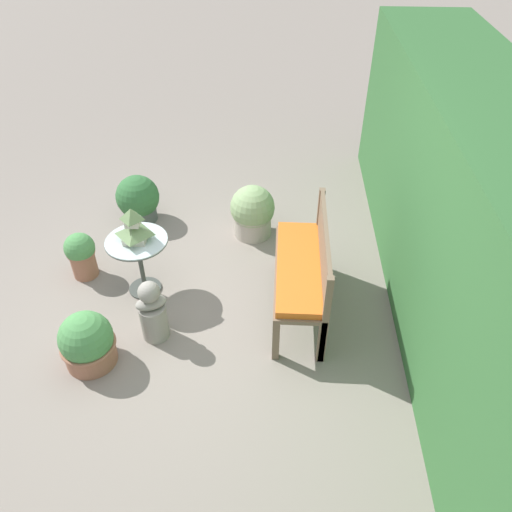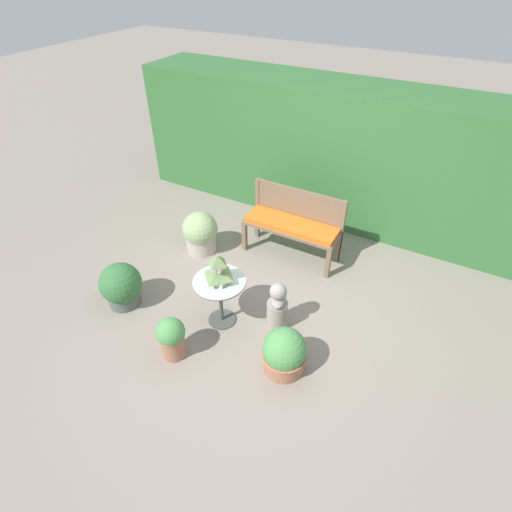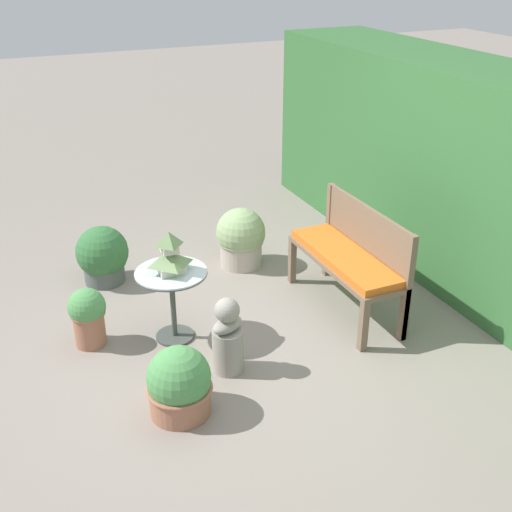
% 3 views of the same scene
% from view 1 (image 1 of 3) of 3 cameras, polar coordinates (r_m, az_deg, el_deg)
% --- Properties ---
extents(ground, '(30.00, 30.00, 0.00)m').
position_cam_1_polar(ground, '(4.78, -7.72, -6.49)').
color(ground, gray).
extents(foliage_hedge_back, '(6.40, 1.06, 1.97)m').
position_cam_1_polar(foliage_hedge_back, '(4.37, 24.44, 1.79)').
color(foliage_hedge_back, '#336633').
rests_on(foliage_hedge_back, ground).
extents(garden_bench, '(1.30, 0.44, 0.54)m').
position_cam_1_polar(garden_bench, '(4.50, 4.97, -1.63)').
color(garden_bench, brown).
rests_on(garden_bench, ground).
extents(bench_backrest, '(1.30, 0.06, 0.94)m').
position_cam_1_polar(bench_backrest, '(4.37, 7.73, 0.38)').
color(bench_backrest, brown).
rests_on(bench_backrest, ground).
extents(patio_table, '(0.58, 0.58, 0.61)m').
position_cam_1_polar(patio_table, '(4.79, -13.29, 0.50)').
color(patio_table, '#424742').
rests_on(patio_table, ground).
extents(pagoda_birdhouse, '(0.27, 0.27, 0.35)m').
position_cam_1_polar(pagoda_birdhouse, '(4.62, -13.80, 3.22)').
color(pagoda_birdhouse, beige).
rests_on(pagoda_birdhouse, patio_table).
extents(garden_bust, '(0.25, 0.30, 0.62)m').
position_cam_1_polar(garden_bust, '(4.44, -11.72, -6.35)').
color(garden_bust, gray).
rests_on(garden_bust, ground).
extents(potted_plant_path_edge, '(0.49, 0.49, 0.60)m').
position_cam_1_polar(potted_plant_path_edge, '(5.52, -0.40, 5.04)').
color(potted_plant_path_edge, '#ADA393').
rests_on(potted_plant_path_edge, ground).
extents(potted_plant_patio_mid, '(0.46, 0.46, 0.51)m').
position_cam_1_polar(potted_plant_patio_mid, '(4.41, -18.73, -9.30)').
color(potted_plant_patio_mid, '#9E664C').
rests_on(potted_plant_patio_mid, ground).
extents(potted_plant_table_far, '(0.49, 0.49, 0.56)m').
position_cam_1_polar(potted_plant_table_far, '(5.92, -13.32, 6.26)').
color(potted_plant_table_far, '#4C5651').
rests_on(potted_plant_table_far, ground).
extents(potted_plant_bench_right, '(0.30, 0.30, 0.50)m').
position_cam_1_polar(potted_plant_bench_right, '(5.26, -19.35, 0.23)').
color(potted_plant_bench_right, '#9E664C').
rests_on(potted_plant_bench_right, ground).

